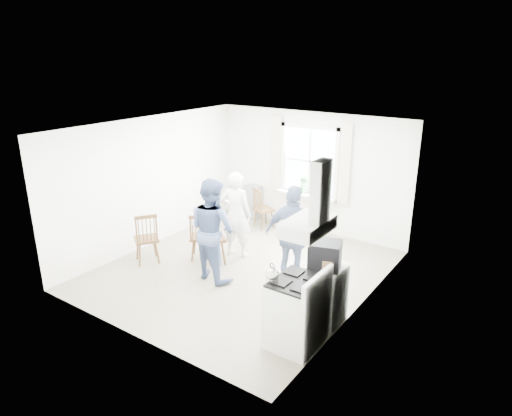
{
  "coord_description": "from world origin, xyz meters",
  "views": [
    {
      "loc": [
        4.47,
        -6.02,
        3.78
      ],
      "look_at": [
        0.17,
        0.2,
        1.17
      ],
      "focal_mm": 32.0,
      "sensor_mm": 36.0,
      "label": 1
    }
  ],
  "objects_px": {
    "windsor_chair_a": "(200,232)",
    "windsor_chair_b": "(206,231)",
    "person_right": "(294,236)",
    "person_left": "(236,214)",
    "stereo_stack": "(325,255)",
    "windsor_chair_c": "(147,233)",
    "low_cabinet": "(325,294)",
    "gas_stove": "(297,312)",
    "person_mid": "(212,229)"
  },
  "relations": [
    {
      "from": "low_cabinet",
      "to": "windsor_chair_b",
      "type": "xyz_separation_m",
      "value": [
        -2.69,
        0.51,
        0.2
      ]
    },
    {
      "from": "person_right",
      "to": "person_mid",
      "type": "bearing_deg",
      "value": 18.72
    },
    {
      "from": "windsor_chair_a",
      "to": "windsor_chair_c",
      "type": "bearing_deg",
      "value": -135.35
    },
    {
      "from": "windsor_chair_b",
      "to": "windsor_chair_c",
      "type": "relative_size",
      "value": 1.07
    },
    {
      "from": "low_cabinet",
      "to": "windsor_chair_b",
      "type": "height_order",
      "value": "windsor_chair_b"
    },
    {
      "from": "windsor_chair_b",
      "to": "person_left",
      "type": "height_order",
      "value": "person_left"
    },
    {
      "from": "stereo_stack",
      "to": "low_cabinet",
      "type": "bearing_deg",
      "value": 82.86
    },
    {
      "from": "windsor_chair_a",
      "to": "windsor_chair_c",
      "type": "distance_m",
      "value": 0.98
    },
    {
      "from": "stereo_stack",
      "to": "windsor_chair_c",
      "type": "xyz_separation_m",
      "value": [
        -3.57,
        -0.07,
        -0.49
      ]
    },
    {
      "from": "person_mid",
      "to": "person_right",
      "type": "height_order",
      "value": "person_mid"
    },
    {
      "from": "low_cabinet",
      "to": "person_mid",
      "type": "height_order",
      "value": "person_mid"
    },
    {
      "from": "windsor_chair_b",
      "to": "person_right",
      "type": "bearing_deg",
      "value": 7.62
    },
    {
      "from": "low_cabinet",
      "to": "person_left",
      "type": "xyz_separation_m",
      "value": [
        -2.45,
        1.12,
        0.39
      ]
    },
    {
      "from": "low_cabinet",
      "to": "windsor_chair_a",
      "type": "xyz_separation_m",
      "value": [
        -2.88,
        0.55,
        0.11
      ]
    },
    {
      "from": "windsor_chair_c",
      "to": "low_cabinet",
      "type": "bearing_deg",
      "value": 2.12
    },
    {
      "from": "low_cabinet",
      "to": "stereo_stack",
      "type": "xyz_separation_m",
      "value": [
        -0.01,
        -0.06,
        0.64
      ]
    },
    {
      "from": "stereo_stack",
      "to": "windsor_chair_c",
      "type": "height_order",
      "value": "stereo_stack"
    },
    {
      "from": "stereo_stack",
      "to": "person_mid",
      "type": "distance_m",
      "value": 2.24
    },
    {
      "from": "stereo_stack",
      "to": "windsor_chair_c",
      "type": "relative_size",
      "value": 0.53
    },
    {
      "from": "person_left",
      "to": "stereo_stack",
      "type": "bearing_deg",
      "value": 139.45
    },
    {
      "from": "gas_stove",
      "to": "person_left",
      "type": "relative_size",
      "value": 0.67
    },
    {
      "from": "windsor_chair_a",
      "to": "windsor_chair_c",
      "type": "relative_size",
      "value": 0.93
    },
    {
      "from": "gas_stove",
      "to": "person_left",
      "type": "bearing_deg",
      "value": 142.72
    },
    {
      "from": "windsor_chair_c",
      "to": "person_mid",
      "type": "xyz_separation_m",
      "value": [
        1.35,
        0.28,
        0.29
      ]
    },
    {
      "from": "person_mid",
      "to": "low_cabinet",
      "type": "bearing_deg",
      "value": -173.49
    },
    {
      "from": "low_cabinet",
      "to": "windsor_chair_a",
      "type": "bearing_deg",
      "value": 169.1
    },
    {
      "from": "person_left",
      "to": "windsor_chair_c",
      "type": "bearing_deg",
      "value": 33.15
    },
    {
      "from": "gas_stove",
      "to": "windsor_chair_c",
      "type": "relative_size",
      "value": 1.13
    },
    {
      "from": "windsor_chair_c",
      "to": "person_left",
      "type": "height_order",
      "value": "person_left"
    },
    {
      "from": "low_cabinet",
      "to": "person_left",
      "type": "distance_m",
      "value": 2.72
    },
    {
      "from": "windsor_chair_b",
      "to": "person_mid",
      "type": "height_order",
      "value": "person_mid"
    },
    {
      "from": "windsor_chair_b",
      "to": "person_mid",
      "type": "distance_m",
      "value": 0.64
    },
    {
      "from": "low_cabinet",
      "to": "person_right",
      "type": "distance_m",
      "value": 1.29
    },
    {
      "from": "gas_stove",
      "to": "person_right",
      "type": "xyz_separation_m",
      "value": [
        -0.9,
        1.44,
        0.38
      ]
    },
    {
      "from": "windsor_chair_a",
      "to": "windsor_chair_b",
      "type": "height_order",
      "value": "windsor_chair_b"
    },
    {
      "from": "low_cabinet",
      "to": "person_right",
      "type": "height_order",
      "value": "person_right"
    },
    {
      "from": "stereo_stack",
      "to": "gas_stove",
      "type": "bearing_deg",
      "value": -95.54
    },
    {
      "from": "windsor_chair_c",
      "to": "person_right",
      "type": "distance_m",
      "value": 2.76
    },
    {
      "from": "gas_stove",
      "to": "stereo_stack",
      "type": "distance_m",
      "value": 0.88
    },
    {
      "from": "windsor_chair_c",
      "to": "person_left",
      "type": "xyz_separation_m",
      "value": [
        1.12,
        1.25,
        0.23
      ]
    },
    {
      "from": "windsor_chair_b",
      "to": "person_right",
      "type": "relative_size",
      "value": 0.62
    },
    {
      "from": "windsor_chair_c",
      "to": "person_right",
      "type": "relative_size",
      "value": 0.57
    },
    {
      "from": "windsor_chair_b",
      "to": "person_left",
      "type": "bearing_deg",
      "value": 68.7
    },
    {
      "from": "low_cabinet",
      "to": "person_left",
      "type": "relative_size",
      "value": 0.54
    },
    {
      "from": "windsor_chair_a",
      "to": "person_mid",
      "type": "xyz_separation_m",
      "value": [
        0.65,
        -0.4,
        0.34
      ]
    },
    {
      "from": "windsor_chair_c",
      "to": "person_left",
      "type": "bearing_deg",
      "value": 48.01
    },
    {
      "from": "gas_stove",
      "to": "person_mid",
      "type": "distance_m",
      "value": 2.36
    },
    {
      "from": "person_right",
      "to": "windsor_chair_a",
      "type": "bearing_deg",
      "value": -0.88
    },
    {
      "from": "low_cabinet",
      "to": "windsor_chair_c",
      "type": "relative_size",
      "value": 0.9
    },
    {
      "from": "gas_stove",
      "to": "person_left",
      "type": "xyz_separation_m",
      "value": [
        -2.38,
        1.82,
        0.36
      ]
    }
  ]
}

